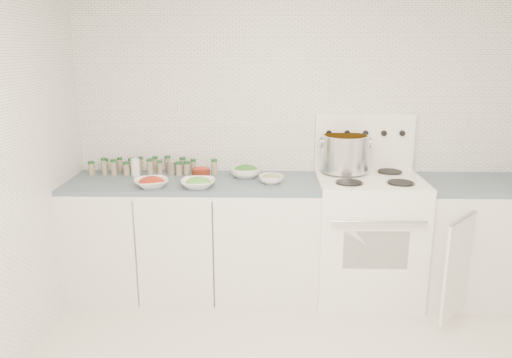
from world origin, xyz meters
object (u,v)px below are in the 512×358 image
Objects in this scene: stock_pot at (345,152)px; bowl_snowpea at (198,183)px; bowl_tomato at (151,182)px; stove at (366,233)px.

stock_pot reaches higher than bowl_snowpea.
bowl_snowpea reaches higher than bowl_tomato.
stove reaches higher than bowl_tomato.
stock_pot reaches higher than bowl_tomato.
bowl_tomato is 1.23× the size of bowl_snowpea.
stock_pot is 1.45m from bowl_tomato.
stove reaches higher than stock_pot.
stove is 1.33m from bowl_snowpea.
stock_pot is 1.53× the size of bowl_snowpea.
bowl_snowpea is at bearing -171.63° from stove.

